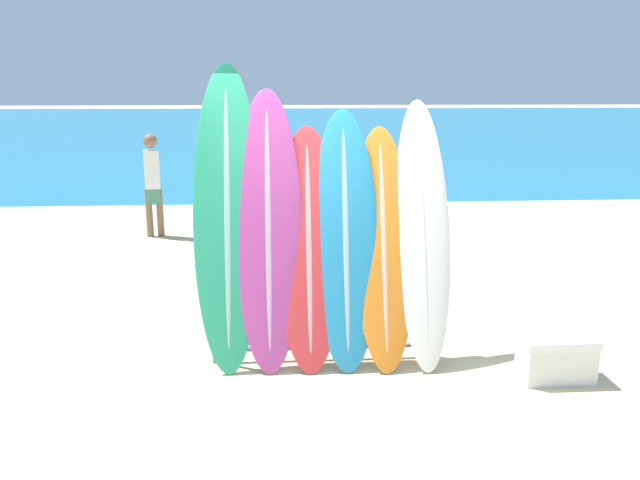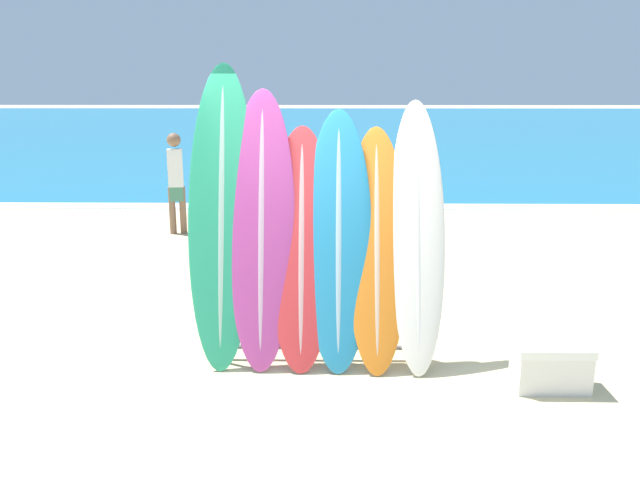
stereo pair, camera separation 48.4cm
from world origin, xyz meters
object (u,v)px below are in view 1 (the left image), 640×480
Objects in this scene: surfboard_slot_2 at (309,248)px; surfboard_slot_4 at (383,247)px; surfboard_slot_5 at (423,233)px; person_near_water at (238,187)px; surfboard_slot_0 at (227,217)px; cooler_box at (556,358)px; surfboard_slot_3 at (345,239)px; surfboard_rack at (326,309)px; person_mid_beach at (153,181)px; person_far_left at (331,197)px; person_far_right at (347,177)px; surfboard_slot_1 at (268,230)px.

surfboard_slot_2 is 0.65m from surfboard_slot_4.
surfboard_slot_5 reaches higher than person_near_water.
person_near_water is at bearing 92.66° from surfboard_slot_0.
cooler_box is at bearing -21.29° from surfboard_slot_4.
surfboard_slot_5 reaches higher than surfboard_slot_3.
surfboard_slot_2 reaches higher than surfboard_rack.
person_mid_beach is 0.98× the size of person_far_left.
cooler_box is (1.12, -5.92, -0.69)m from person_far_right.
surfboard_slot_1 reaches higher than person_far_right.
surfboard_slot_5 is 1.35× the size of person_far_left.
surfboard_slot_0 is at bearing 178.95° from surfboard_slot_5.
cooler_box is at bearing -15.16° from surfboard_rack.
surfboard_slot_1 is at bearing -6.12° from surfboard_slot_0.
person_far_right reaches higher than person_near_water.
surfboard_slot_5 is (0.35, 0.04, 0.12)m from surfboard_slot_4.
person_mid_beach is at bearing 118.01° from surfboard_slot_3.
surfboard_rack is 1.21× the size of person_mid_beach.
surfboard_slot_4 is 5.72m from person_mid_beach.
surfboard_rack is at bearing -149.49° from person_far_right.
person_near_water is at bearing 101.16° from surfboard_slot_2.
person_far_left is at bearing 69.63° from surfboard_slot_0.
person_mid_beach reaches higher than person_near_water.
surfboard_slot_4 reaches higher than person_far_right.
surfboard_slot_3 reaches higher than surfboard_slot_4.
surfboard_rack is 0.98× the size of surfboard_slot_2.
surfboard_slot_4 is 1.24× the size of person_mid_beach.
surfboard_rack is 1.08m from surfboard_slot_5.
person_mid_beach reaches higher than surfboard_rack.
surfboard_slot_1 reaches higher than person_far_left.
surfboard_slot_2 is at bearing 165.29° from cooler_box.
surfboard_slot_2 is 1.24× the size of person_mid_beach.
person_mid_beach is (-2.61, 4.90, -0.20)m from surfboard_slot_3.
surfboard_slot_1 reaches higher than surfboard_rack.
surfboard_slot_2 is 0.94× the size of surfboard_slot_3.
surfboard_slot_2 reaches higher than surfboard_slot_4.
person_far_right is (0.60, 5.37, -0.22)m from surfboard_slot_3.
surfboard_slot_1 is at bearing -154.68° from person_far_right.
surfboard_rack is at bearing 164.84° from cooler_box.
surfboard_slot_4 is at bearing -174.18° from surfboard_slot_5.
surfboard_slot_2 reaches higher than person_far_right.
person_far_left is at bearing 87.61° from surfboard_slot_3.
surfboard_slot_4 is 1.27× the size of person_far_right.
surfboard_slot_2 is 4.67m from person_near_water.
person_near_water is 0.96× the size of person_far_right.
surfboard_slot_5 is at bearing -23.37° from person_far_left.
person_far_right is at bearing 100.71° from cooler_box.
surfboard_slot_2 is 3.42× the size of cooler_box.
surfboard_slot_1 is 1.04× the size of surfboard_slot_5.
person_mid_beach is (-1.94, 4.88, -0.28)m from surfboard_slot_1.
surfboard_slot_0 is 1.56× the size of person_mid_beach.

